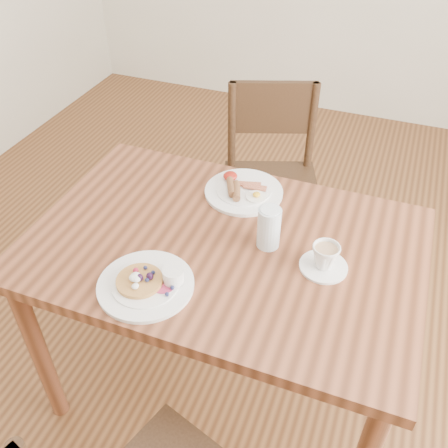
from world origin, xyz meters
name	(u,v)px	position (x,y,z in m)	size (l,w,h in m)	color
ground	(224,380)	(0.00, 0.00, 0.00)	(5.00, 5.00, 0.00)	#543018
dining_table	(224,265)	(0.00, 0.00, 0.65)	(1.20, 0.80, 0.75)	brown
chair_far	(271,175)	(-0.07, 0.77, 0.49)	(0.54, 0.54, 0.88)	#3D2716
pancake_plate	(148,283)	(-0.13, -0.25, 0.76)	(0.27, 0.27, 0.06)	white
breakfast_plate	(243,190)	(-0.03, 0.26, 0.76)	(0.27, 0.27, 0.04)	white
teacup_saucer	(325,258)	(0.31, 0.00, 0.79)	(0.14, 0.14, 0.08)	white
water_glass	(269,228)	(0.13, 0.03, 0.82)	(0.07, 0.07, 0.13)	silver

